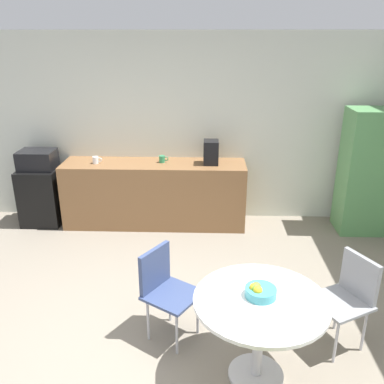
% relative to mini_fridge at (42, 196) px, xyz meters
% --- Properties ---
extents(ground_plane, '(6.00, 6.00, 0.00)m').
position_rel_mini_fridge_xyz_m(ground_plane, '(1.88, -2.65, -0.40)').
color(ground_plane, gray).
extents(wall_back, '(6.00, 0.10, 2.60)m').
position_rel_mini_fridge_xyz_m(wall_back, '(1.88, 0.35, 0.90)').
color(wall_back, silver).
rests_on(wall_back, ground_plane).
extents(counter_block, '(2.51, 0.60, 0.90)m').
position_rel_mini_fridge_xyz_m(counter_block, '(1.60, 0.00, 0.05)').
color(counter_block, brown).
rests_on(counter_block, ground_plane).
extents(mini_fridge, '(0.54, 0.54, 0.80)m').
position_rel_mini_fridge_xyz_m(mini_fridge, '(0.00, 0.00, 0.00)').
color(mini_fridge, black).
rests_on(mini_fridge, ground_plane).
extents(microwave, '(0.48, 0.38, 0.26)m').
position_rel_mini_fridge_xyz_m(microwave, '(0.00, 0.00, 0.53)').
color(microwave, black).
rests_on(microwave, mini_fridge).
extents(locker_cabinet, '(0.60, 0.50, 1.67)m').
position_rel_mini_fridge_xyz_m(locker_cabinet, '(4.43, -0.10, 0.43)').
color(locker_cabinet, '#599959').
rests_on(locker_cabinet, ground_plane).
extents(round_table, '(1.01, 1.01, 0.73)m').
position_rel_mini_fridge_xyz_m(round_table, '(2.73, -2.81, 0.18)').
color(round_table, silver).
rests_on(round_table, ground_plane).
extents(chair_navy, '(0.58, 0.58, 0.83)m').
position_rel_mini_fridge_xyz_m(chair_navy, '(1.96, -2.32, 0.12)').
color(chair_navy, silver).
rests_on(chair_navy, ground_plane).
extents(chair_gray, '(0.57, 0.57, 0.83)m').
position_rel_mini_fridge_xyz_m(chair_gray, '(3.54, -2.38, 0.12)').
color(chair_gray, silver).
rests_on(chair_gray, ground_plane).
extents(fruit_bowl, '(0.24, 0.24, 0.11)m').
position_rel_mini_fridge_xyz_m(fruit_bowl, '(2.72, -2.78, 0.37)').
color(fruit_bowl, teal).
rests_on(fruit_bowl, round_table).
extents(mug_white, '(0.13, 0.08, 0.09)m').
position_rel_mini_fridge_xyz_m(mug_white, '(1.72, 0.04, 0.55)').
color(mug_white, '#338C59').
rests_on(mug_white, counter_block).
extents(mug_green, '(0.13, 0.08, 0.09)m').
position_rel_mini_fridge_xyz_m(mug_green, '(0.82, -0.04, 0.55)').
color(mug_green, white).
rests_on(mug_green, counter_block).
extents(coffee_maker, '(0.20, 0.24, 0.32)m').
position_rel_mini_fridge_xyz_m(coffee_maker, '(2.38, 0.00, 0.66)').
color(coffee_maker, black).
rests_on(coffee_maker, counter_block).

